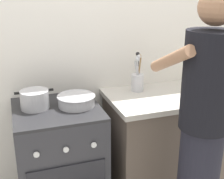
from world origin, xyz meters
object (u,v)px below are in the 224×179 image
object	(u,v)px
oil_bottle	(203,80)
pot	(35,99)
mixing_bowl	(76,100)
stove_range	(60,163)
person	(202,133)
utensil_crock	(137,79)

from	to	relation	value
oil_bottle	pot	bearing A→B (deg)	175.89
mixing_bowl	stove_range	bearing A→B (deg)	177.24
stove_range	pot	world-z (taller)	pot
mixing_bowl	oil_bottle	world-z (taller)	oil_bottle
mixing_bowl	oil_bottle	bearing A→B (deg)	-2.51
oil_bottle	person	distance (m)	0.67
utensil_crock	person	world-z (taller)	person
stove_range	mixing_bowl	size ratio (longest dim) A/B	3.32
pot	utensil_crock	size ratio (longest dim) A/B	0.82
utensil_crock	oil_bottle	size ratio (longest dim) A/B	1.28
stove_range	oil_bottle	size ratio (longest dim) A/B	3.59
utensil_crock	oil_bottle	distance (m)	0.52
oil_bottle	person	size ratio (longest dim) A/B	0.15
stove_range	person	bearing A→B (deg)	-36.81
stove_range	utensil_crock	bearing A→B (deg)	12.63
mixing_bowl	utensil_crock	distance (m)	0.56
utensil_crock	person	distance (m)	0.76
stove_range	utensil_crock	size ratio (longest dim) A/B	2.82
pot	mixing_bowl	size ratio (longest dim) A/B	0.97
mixing_bowl	oil_bottle	xyz separation A→B (m)	(1.02, -0.04, 0.06)
stove_range	pot	size ratio (longest dim) A/B	3.43
stove_range	person	size ratio (longest dim) A/B	0.53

